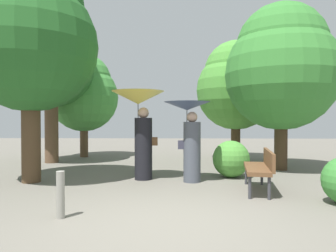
% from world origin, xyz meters
% --- Properties ---
extents(ground_plane, '(40.00, 40.00, 0.00)m').
position_xyz_m(ground_plane, '(0.00, 0.00, 0.00)').
color(ground_plane, '#6B665B').
extents(person_left, '(1.27, 1.27, 2.14)m').
position_xyz_m(person_left, '(-0.66, 3.16, 1.55)').
color(person_left, black).
rests_on(person_left, ground).
extents(person_right, '(1.08, 1.08, 1.86)m').
position_xyz_m(person_right, '(0.52, 2.88, 1.25)').
color(person_right, '#474C56').
rests_on(person_right, ground).
extents(park_bench, '(0.73, 1.56, 0.83)m').
position_xyz_m(park_bench, '(1.92, 1.94, 0.51)').
color(park_bench, '#38383D').
rests_on(park_bench, ground).
extents(tree_near_left, '(2.64, 2.64, 3.99)m').
position_xyz_m(tree_near_left, '(-3.38, 7.68, 2.52)').
color(tree_near_left, brown).
rests_on(tree_near_left, ground).
extents(tree_near_right, '(3.21, 3.21, 4.78)m').
position_xyz_m(tree_near_right, '(3.22, 4.72, 3.00)').
color(tree_near_right, '#42301E').
rests_on(tree_near_right, ground).
extents(tree_mid_left, '(3.08, 3.08, 5.24)m').
position_xyz_m(tree_mid_left, '(-3.15, 2.75, 3.43)').
color(tree_mid_left, '#4C3823').
rests_on(tree_mid_left, ground).
extents(tree_mid_right, '(2.84, 2.84, 4.31)m').
position_xyz_m(tree_mid_right, '(2.36, 7.07, 2.72)').
color(tree_mid_right, '#42301E').
rests_on(tree_mid_right, ground).
extents(tree_far_back, '(2.88, 2.88, 5.34)m').
position_xyz_m(tree_far_back, '(-4.00, 6.06, 3.57)').
color(tree_far_back, brown).
rests_on(tree_far_back, ground).
extents(bush_path_right, '(0.92, 0.92, 0.92)m').
position_xyz_m(bush_path_right, '(1.59, 3.49, 0.46)').
color(bush_path_right, '#4C9338').
rests_on(bush_path_right, ground).
extents(path_marker_post, '(0.12, 0.12, 0.69)m').
position_xyz_m(path_marker_post, '(-1.48, 0.10, 0.35)').
color(path_marker_post, gray).
rests_on(path_marker_post, ground).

